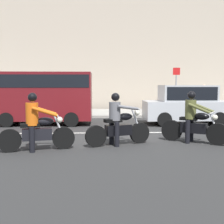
{
  "coord_description": "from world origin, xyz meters",
  "views": [
    {
      "loc": [
        -0.79,
        -9.97,
        1.82
      ],
      "look_at": [
        -0.41,
        -0.8,
        0.95
      ],
      "focal_mm": 46.43,
      "sensor_mm": 36.0,
      "label": 1
    }
  ],
  "objects_px": {
    "street_sign_post": "(176,85)",
    "parked_van_maroon": "(43,95)",
    "pedestrian_bystander": "(204,96)",
    "motorcycle_with_rider_olive": "(194,122)",
    "motorcycle_with_rider_orange_stripe": "(36,127)",
    "parked_hatchback_silver": "(187,104)",
    "motorcycle_with_rider_gray": "(118,124)"
  },
  "relations": [
    {
      "from": "motorcycle_with_rider_olive",
      "to": "parked_hatchback_silver",
      "type": "bearing_deg",
      "value": 75.97
    },
    {
      "from": "motorcycle_with_rider_olive",
      "to": "parked_hatchback_silver",
      "type": "height_order",
      "value": "parked_hatchback_silver"
    },
    {
      "from": "street_sign_post",
      "to": "motorcycle_with_rider_orange_stripe",
      "type": "bearing_deg",
      "value": -123.2
    },
    {
      "from": "motorcycle_with_rider_olive",
      "to": "parked_van_maroon",
      "type": "relative_size",
      "value": 0.41
    },
    {
      "from": "motorcycle_with_rider_gray",
      "to": "street_sign_post",
      "type": "bearing_deg",
      "value": 65.63
    },
    {
      "from": "motorcycle_with_rider_olive",
      "to": "street_sign_post",
      "type": "height_order",
      "value": "street_sign_post"
    },
    {
      "from": "motorcycle_with_rider_orange_stripe",
      "to": "motorcycle_with_rider_olive",
      "type": "distance_m",
      "value": 4.77
    },
    {
      "from": "motorcycle_with_rider_gray",
      "to": "parked_hatchback_silver",
      "type": "relative_size",
      "value": 0.51
    },
    {
      "from": "motorcycle_with_rider_orange_stripe",
      "to": "pedestrian_bystander",
      "type": "bearing_deg",
      "value": 48.73
    },
    {
      "from": "motorcycle_with_rider_orange_stripe",
      "to": "parked_hatchback_silver",
      "type": "xyz_separation_m",
      "value": [
        5.76,
        5.16,
        0.28
      ]
    },
    {
      "from": "motorcycle_with_rider_gray",
      "to": "pedestrian_bystander",
      "type": "bearing_deg",
      "value": 56.08
    },
    {
      "from": "parked_hatchback_silver",
      "to": "motorcycle_with_rider_orange_stripe",
      "type": "bearing_deg",
      "value": -138.14
    },
    {
      "from": "motorcycle_with_rider_gray",
      "to": "parked_hatchback_silver",
      "type": "xyz_separation_m",
      "value": [
        3.46,
        4.51,
        0.28
      ]
    },
    {
      "from": "motorcycle_with_rider_olive",
      "to": "parked_van_maroon",
      "type": "distance_m",
      "value": 7.23
    },
    {
      "from": "street_sign_post",
      "to": "motorcycle_with_rider_olive",
      "type": "bearing_deg",
      "value": -101.41
    },
    {
      "from": "parked_van_maroon",
      "to": "parked_hatchback_silver",
      "type": "bearing_deg",
      "value": -2.45
    },
    {
      "from": "motorcycle_with_rider_orange_stripe",
      "to": "parked_van_maroon",
      "type": "height_order",
      "value": "parked_van_maroon"
    },
    {
      "from": "motorcycle_with_rider_orange_stripe",
      "to": "parked_hatchback_silver",
      "type": "bearing_deg",
      "value": 41.86
    },
    {
      "from": "motorcycle_with_rider_orange_stripe",
      "to": "pedestrian_bystander",
      "type": "relative_size",
      "value": 1.2
    },
    {
      "from": "motorcycle_with_rider_gray",
      "to": "pedestrian_bystander",
      "type": "xyz_separation_m",
      "value": [
        5.68,
        8.45,
        0.49
      ]
    },
    {
      "from": "motorcycle_with_rider_olive",
      "to": "parked_van_maroon",
      "type": "bearing_deg",
      "value": 140.74
    },
    {
      "from": "motorcycle_with_rider_orange_stripe",
      "to": "motorcycle_with_rider_olive",
      "type": "relative_size",
      "value": 1.12
    },
    {
      "from": "motorcycle_with_rider_orange_stripe",
      "to": "parked_van_maroon",
      "type": "xyz_separation_m",
      "value": [
        -0.88,
        5.44,
        0.72
      ]
    },
    {
      "from": "street_sign_post",
      "to": "pedestrian_bystander",
      "type": "height_order",
      "value": "street_sign_post"
    },
    {
      "from": "pedestrian_bystander",
      "to": "street_sign_post",
      "type": "bearing_deg",
      "value": 149.26
    },
    {
      "from": "motorcycle_with_rider_gray",
      "to": "parked_hatchback_silver",
      "type": "height_order",
      "value": "parked_hatchback_silver"
    },
    {
      "from": "parked_hatchback_silver",
      "to": "pedestrian_bystander",
      "type": "xyz_separation_m",
      "value": [
        2.23,
        3.94,
        0.2
      ]
    },
    {
      "from": "motorcycle_with_rider_olive",
      "to": "parked_hatchback_silver",
      "type": "distance_m",
      "value": 4.41
    },
    {
      "from": "motorcycle_with_rider_gray",
      "to": "pedestrian_bystander",
      "type": "height_order",
      "value": "pedestrian_bystander"
    },
    {
      "from": "street_sign_post",
      "to": "pedestrian_bystander",
      "type": "xyz_separation_m",
      "value": [
        1.46,
        -0.87,
        -0.67
      ]
    },
    {
      "from": "street_sign_post",
      "to": "parked_van_maroon",
      "type": "bearing_deg",
      "value": -148.56
    },
    {
      "from": "parked_hatchback_silver",
      "to": "parked_van_maroon",
      "type": "bearing_deg",
      "value": 177.55
    }
  ]
}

